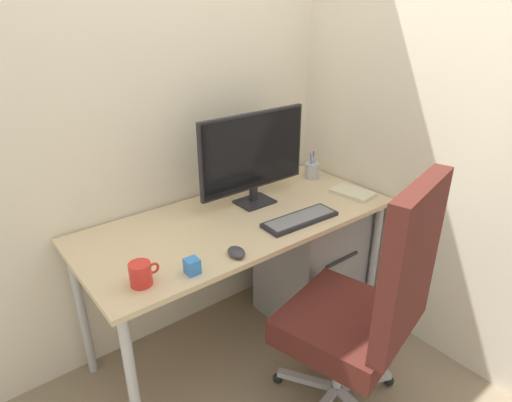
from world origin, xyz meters
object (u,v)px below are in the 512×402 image
object	(u,v)px
pen_holder	(312,170)
notebook	(352,193)
filing_cabinet	(310,262)
coffee_mug	(141,274)
office_chair	(367,306)
desk_clamp_accessory	(192,266)
mouse	(236,252)
monitor	(253,154)
keyboard	(300,219)

from	to	relation	value
pen_holder	notebook	bearing A→B (deg)	-90.05
filing_cabinet	notebook	xyz separation A→B (m)	(0.18, -0.12, 0.43)
filing_cabinet	pen_holder	distance (m)	0.54
coffee_mug	office_chair	bearing A→B (deg)	-32.42
filing_cabinet	desk_clamp_accessory	bearing A→B (deg)	-165.58
office_chair	pen_holder	size ratio (longest dim) A/B	6.69
office_chair	mouse	size ratio (longest dim) A/B	12.16
notebook	office_chair	bearing A→B (deg)	-142.88
filing_cabinet	notebook	bearing A→B (deg)	-33.69
office_chair	filing_cabinet	xyz separation A→B (m)	(0.33, 0.64, -0.25)
office_chair	pen_holder	distance (m)	1.00
filing_cabinet	mouse	distance (m)	0.84
office_chair	filing_cabinet	size ratio (longest dim) A/B	1.73
monitor	mouse	distance (m)	0.58
coffee_mug	keyboard	bearing A→B (deg)	0.43
coffee_mug	filing_cabinet	bearing A→B (deg)	9.32
monitor	coffee_mug	size ratio (longest dim) A/B	5.29
filing_cabinet	desk_clamp_accessory	size ratio (longest dim) A/B	10.87
office_chair	coffee_mug	distance (m)	0.90
notebook	keyboard	bearing A→B (deg)	177.83
filing_cabinet	monitor	size ratio (longest dim) A/B	1.08
office_chair	monitor	size ratio (longest dim) A/B	1.87
coffee_mug	desk_clamp_accessory	size ratio (longest dim) A/B	1.90
office_chair	mouse	bearing A→B (deg)	129.87
keyboard	mouse	bearing A→B (deg)	-171.86
mouse	pen_holder	xyz separation A→B (m)	(0.85, 0.42, 0.03)
filing_cabinet	pen_holder	xyz separation A→B (m)	(0.18, 0.19, 0.47)
pen_holder	notebook	size ratio (longest dim) A/B	0.79
notebook	desk_clamp_accessory	size ratio (longest dim) A/B	3.56
pen_holder	desk_clamp_accessory	xyz separation A→B (m)	(-1.06, -0.42, -0.02)
office_chair	filing_cabinet	distance (m)	0.77
office_chair	pen_holder	bearing A→B (deg)	58.81
keyboard	mouse	xyz separation A→B (m)	(-0.42, -0.06, 0.00)
keyboard	mouse	distance (m)	0.42
keyboard	notebook	bearing A→B (deg)	6.83
office_chair	keyboard	xyz separation A→B (m)	(0.07, 0.48, 0.18)
office_chair	keyboard	distance (m)	0.51
mouse	notebook	size ratio (longest dim) A/B	0.43
office_chair	coffee_mug	bearing A→B (deg)	147.58
filing_cabinet	pen_holder	world-z (taller)	pen_holder
keyboard	pen_holder	bearing A→B (deg)	39.63
monitor	notebook	bearing A→B (deg)	-27.81
filing_cabinet	desk_clamp_accessory	xyz separation A→B (m)	(-0.89, -0.23, 0.45)
office_chair	monitor	bearing A→B (deg)	87.94
pen_holder	keyboard	bearing A→B (deg)	-140.37
desk_clamp_accessory	monitor	bearing A→B (deg)	31.95
pen_holder	notebook	xyz separation A→B (m)	(-0.00, -0.31, -0.04)
keyboard	notebook	size ratio (longest dim) A/B	1.77
coffee_mug	desk_clamp_accessory	distance (m)	0.19
mouse	notebook	world-z (taller)	mouse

